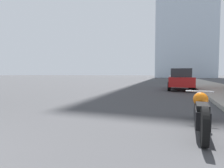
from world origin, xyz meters
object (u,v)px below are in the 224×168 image
object	(u,v)px
parked_car_yellow	(176,76)
parked_car_blue	(176,76)
motorcycle	(201,112)
parked_car_red	(181,79)
parked_car_white	(177,76)

from	to	relation	value
parked_car_yellow	parked_car_blue	world-z (taller)	parked_car_yellow
parked_car_yellow	motorcycle	bearing A→B (deg)	-89.01
parked_car_red	parked_car_blue	distance (m)	36.06
parked_car_yellow	parked_car_blue	size ratio (longest dim) A/B	0.97
motorcycle	parked_car_red	distance (m)	10.14
motorcycle	parked_car_blue	world-z (taller)	parked_car_blue
parked_car_white	parked_car_yellow	size ratio (longest dim) A/B	1.10
motorcycle	parked_car_yellow	world-z (taller)	parked_car_yellow
parked_car_blue	motorcycle	bearing A→B (deg)	-86.67
parked_car_red	parked_car_yellow	distance (m)	24.90
motorcycle	parked_car_blue	distance (m)	46.19
parked_car_yellow	parked_car_blue	distance (m)	11.16
parked_car_red	parked_car_blue	size ratio (longest dim) A/B	0.97
motorcycle	parked_car_yellow	bearing A→B (deg)	94.22
motorcycle	parked_car_white	bearing A→B (deg)	94.39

